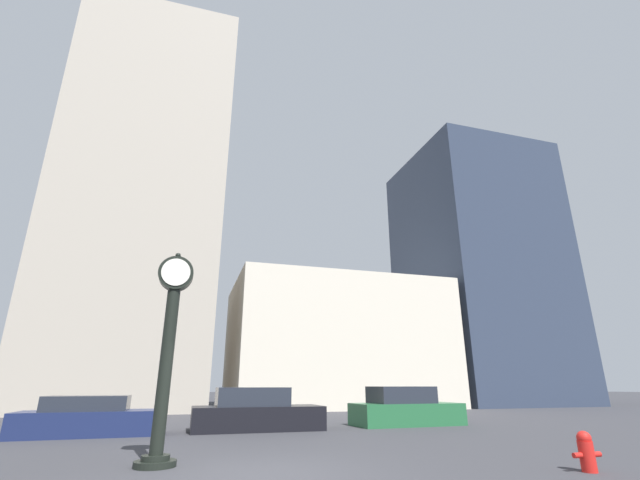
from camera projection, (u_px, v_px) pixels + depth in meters
name	position (u px, v px, depth m)	size (l,w,h in m)	color
ground_plane	(261.00, 475.00, 7.80)	(200.00, 200.00, 0.00)	#38383D
building_tall_tower	(147.00, 208.00, 32.70)	(10.83, 12.00, 28.77)	#ADA393
building_storefront_row	(333.00, 345.00, 33.57)	(15.65, 12.00, 9.08)	beige
building_glass_modern	(477.00, 274.00, 39.61)	(11.62, 12.00, 22.66)	#2D384C
street_clock	(168.00, 348.00, 9.25)	(0.83, 0.83, 4.46)	black
car_navy	(91.00, 419.00, 13.84)	(4.54, 1.80, 1.22)	#19234C
car_black	(256.00, 412.00, 15.57)	(4.67, 1.94, 1.47)	black
car_green	(405.00, 409.00, 17.47)	(4.56, 2.10, 1.49)	#236038
fire_hydrant_far	(586.00, 451.00, 8.12)	(0.63, 0.27, 0.72)	red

